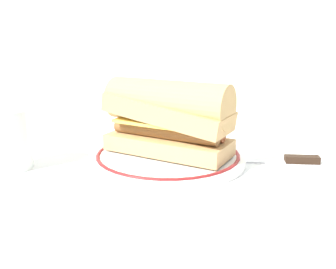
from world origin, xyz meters
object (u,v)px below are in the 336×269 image
object	(u,v)px
drinking_glass	(12,144)
butter_knife	(278,160)
plate	(168,156)
sausage_sandwich	(168,116)

from	to	relation	value
drinking_glass	butter_knife	xyz separation A→B (m)	(0.40, 0.15, -0.04)
plate	drinking_glass	size ratio (longest dim) A/B	2.75
plate	drinking_glass	distance (m)	0.25
sausage_sandwich	butter_knife	size ratio (longest dim) A/B	1.36
sausage_sandwich	drinking_glass	bearing A→B (deg)	-142.56
drinking_glass	butter_knife	world-z (taller)	drinking_glass
plate	butter_knife	distance (m)	0.18
sausage_sandwich	drinking_glass	distance (m)	0.25
plate	sausage_sandwich	xyz separation A→B (m)	(0.00, -0.00, 0.07)
plate	butter_knife	bearing A→B (deg)	14.16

